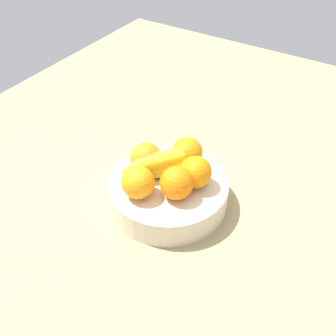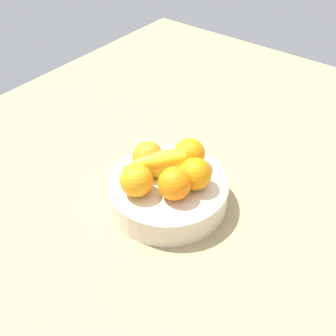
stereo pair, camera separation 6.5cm
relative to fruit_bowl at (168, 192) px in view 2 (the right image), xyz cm
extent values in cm
cube|color=tan|center=(-0.95, 1.06, -4.60)|extent=(180.00, 140.00, 3.00)
cylinder|color=beige|center=(0.00, 0.00, 0.00)|extent=(26.63, 26.63, 6.19)
sphere|color=orange|center=(-2.72, -3.79, 6.62)|extent=(7.05, 7.05, 7.05)
sphere|color=orange|center=(2.41, -5.38, 6.62)|extent=(7.05, 7.05, 7.05)
sphere|color=orange|center=(7.32, -0.45, 6.62)|extent=(7.05, 7.05, 7.05)
sphere|color=orange|center=(0.77, 6.25, 6.62)|extent=(7.05, 7.05, 7.05)
sphere|color=orange|center=(-6.74, 3.10, 6.62)|extent=(7.05, 7.05, 7.05)
ellipsoid|color=yellow|center=(0.79, 2.61, 5.10)|extent=(13.79, 15.74, 4.00)
ellipsoid|color=yellow|center=(2.34, 1.84, 7.30)|extent=(16.09, 13.26, 4.00)
camera|label=1|loc=(-59.02, -37.16, 65.40)|focal=45.61mm
camera|label=2|loc=(-55.33, -42.46, 65.40)|focal=45.61mm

